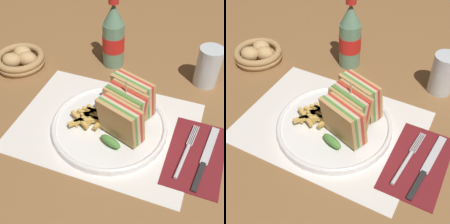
% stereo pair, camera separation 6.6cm
% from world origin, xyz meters
% --- Properties ---
extents(ground_plane, '(4.00, 4.00, 0.00)m').
position_xyz_m(ground_plane, '(0.00, 0.00, 0.00)').
color(ground_plane, olive).
extents(placemat, '(0.45, 0.33, 0.00)m').
position_xyz_m(placemat, '(-0.03, -0.02, 0.00)').
color(placemat, silver).
rests_on(placemat, ground_plane).
extents(plate_main, '(0.29, 0.29, 0.02)m').
position_xyz_m(plate_main, '(-0.02, -0.03, 0.01)').
color(plate_main, white).
rests_on(plate_main, ground_plane).
extents(club_sandwich, '(0.12, 0.19, 0.14)m').
position_xyz_m(club_sandwich, '(0.02, -0.02, 0.07)').
color(club_sandwich, tan).
rests_on(club_sandwich, plate_main).
extents(fries_pile, '(0.10, 0.10, 0.02)m').
position_xyz_m(fries_pile, '(-0.06, -0.03, 0.03)').
color(fries_pile, gold).
rests_on(fries_pile, plate_main).
extents(napkin, '(0.13, 0.22, 0.00)m').
position_xyz_m(napkin, '(0.20, -0.04, 0.00)').
color(napkin, maroon).
rests_on(napkin, ground_plane).
extents(fork, '(0.03, 0.17, 0.01)m').
position_xyz_m(fork, '(0.18, -0.05, 0.01)').
color(fork, silver).
rests_on(fork, napkin).
extents(knife, '(0.04, 0.21, 0.00)m').
position_xyz_m(knife, '(0.22, -0.04, 0.01)').
color(knife, black).
rests_on(knife, napkin).
extents(coke_bottle_near, '(0.07, 0.07, 0.22)m').
position_xyz_m(coke_bottle_near, '(-0.11, 0.24, 0.09)').
color(coke_bottle_near, slate).
rests_on(coke_bottle_near, ground_plane).
extents(glass_near, '(0.07, 0.07, 0.12)m').
position_xyz_m(glass_near, '(0.18, 0.24, 0.05)').
color(glass_near, silver).
rests_on(glass_near, ground_plane).
extents(bread_basket, '(0.15, 0.15, 0.05)m').
position_xyz_m(bread_basket, '(-0.37, 0.12, 0.02)').
color(bread_basket, '#AD8451').
rests_on(bread_basket, ground_plane).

